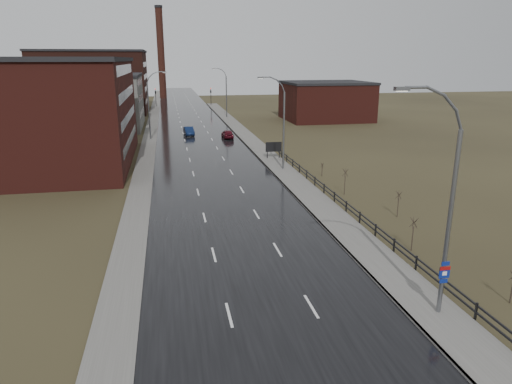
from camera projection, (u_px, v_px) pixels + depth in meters
name	position (u px, v px, depth m)	size (l,w,h in m)	color
ground	(290.00, 356.00, 21.13)	(320.00, 320.00, 0.00)	#2D2819
road	(198.00, 140.00, 77.68)	(14.00, 300.00, 0.06)	black
sidewalk_right	(284.00, 171.00, 55.66)	(3.20, 180.00, 0.18)	#595651
curb_right	(271.00, 172.00, 55.39)	(0.16, 180.00, 0.18)	slate
sidewalk_left	(149.00, 141.00, 76.17)	(2.40, 260.00, 0.12)	#595651
warehouse_near	(39.00, 112.00, 57.82)	(22.44, 28.56, 13.50)	#471914
warehouse_mid	(99.00, 101.00, 89.90)	(16.32, 20.40, 10.50)	slate
warehouse_far	(94.00, 82.00, 116.56)	(26.52, 24.48, 15.50)	#331611
building_right	(326.00, 101.00, 102.76)	(18.36, 16.32, 8.50)	#471914
smokestack	(161.00, 53.00, 157.08)	(2.70, 2.70, 30.70)	#331611
streetlight_main	(445.00, 208.00, 22.86)	(3.91, 0.29, 12.11)	slate
streetlight_right_mid	(281.00, 123.00, 54.98)	(3.36, 0.28, 11.35)	slate
streetlight_left	(150.00, 105.00, 76.53)	(3.36, 0.28, 11.35)	slate
streetlight_right_far	(225.00, 93.00, 105.88)	(3.36, 0.28, 11.35)	slate
guardrail	(349.00, 208.00, 40.07)	(0.10, 53.05, 1.10)	black
shrub_c	(413.00, 233.00, 32.46)	(0.59, 0.62, 2.50)	#382D23
shrub_d	(398.00, 203.00, 39.54)	(0.55, 0.58, 2.32)	#382D23
shrub_e	(345.00, 181.00, 46.06)	(0.64, 0.67, 2.70)	#382D23
shrub_f	(322.00, 169.00, 53.51)	(0.38, 0.40, 1.58)	#382D23
billboard	(274.00, 147.00, 62.49)	(2.25, 0.17, 2.39)	black
traffic_light_left	(155.00, 91.00, 131.49)	(0.58, 2.73, 5.30)	black
traffic_light_right	(211.00, 90.00, 134.41)	(0.58, 2.73, 5.30)	black
car_near	(189.00, 131.00, 82.41)	(1.57, 4.49, 1.48)	#0C1B40
car_far	(227.00, 134.00, 79.21)	(1.75, 4.36, 1.48)	#470B16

